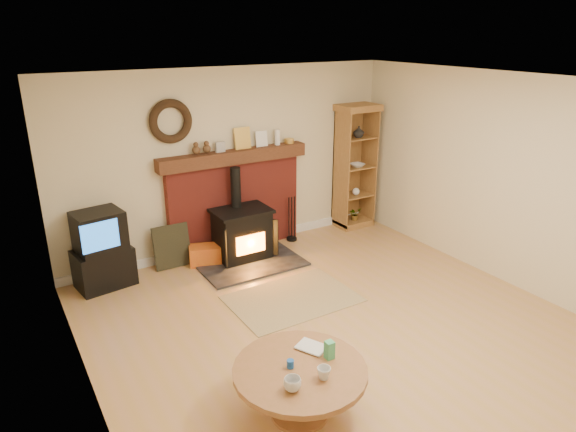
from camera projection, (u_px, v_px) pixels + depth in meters
ground at (346, 334)px, 5.48m from camera, size 5.50×5.50×0.00m
room_shell at (345, 178)px, 4.95m from camera, size 5.02×5.52×2.61m
chimney_breast at (235, 197)px, 7.34m from camera, size 2.20×0.22×1.78m
wood_stove at (243, 235)px, 7.14m from camera, size 1.40×1.00×1.29m
area_rug at (292, 299)px, 6.18m from camera, size 1.50×1.04×0.01m
tv_unit at (102, 251)px, 6.36m from camera, size 0.74×0.56×0.99m
curio_cabinet at (354, 167)px, 8.19m from camera, size 0.63×0.46×1.98m
firelog_box at (205, 255)px, 7.06m from camera, size 0.49×0.39×0.27m
leaning_painting at (172, 246)px, 6.93m from camera, size 0.50×0.13×0.59m
fire_tools at (292, 232)px, 7.86m from camera, size 0.16×0.16×0.70m
coffee_table at (300, 377)px, 4.21m from camera, size 1.11×1.11×0.63m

